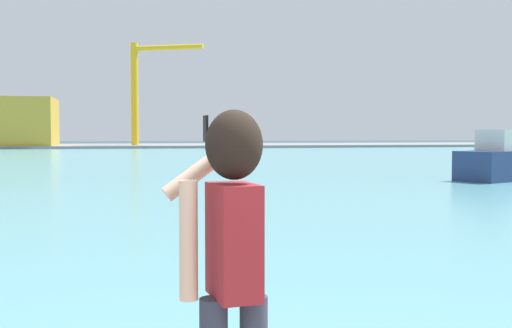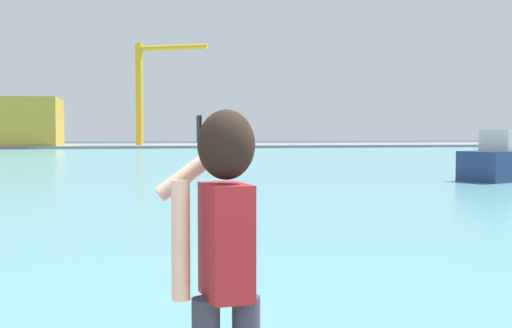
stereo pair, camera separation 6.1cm
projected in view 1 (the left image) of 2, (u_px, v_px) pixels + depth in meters
The scene contains 6 objects.
ground_plane at pixel (143, 158), 51.37m from camera, with size 220.00×220.00×0.00m, color #334751.
harbor_water at pixel (142, 157), 53.33m from camera, with size 140.00×100.00×0.02m, color #599EA8.
far_shore_dock at pixel (137, 146), 92.47m from camera, with size 140.00×20.00×0.36m, color gray.
person_photographer at pixel (231, 248), 3.07m from camera, with size 0.53×0.55×1.74m.
boat_moored at pixel (512, 161), 27.88m from camera, with size 6.40×4.29×2.21m.
port_crane at pixel (143, 82), 88.49m from camera, with size 9.86×5.17×14.39m.
Camera 1 is at (-1.12, -2.15, 2.09)m, focal length 44.11 mm.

